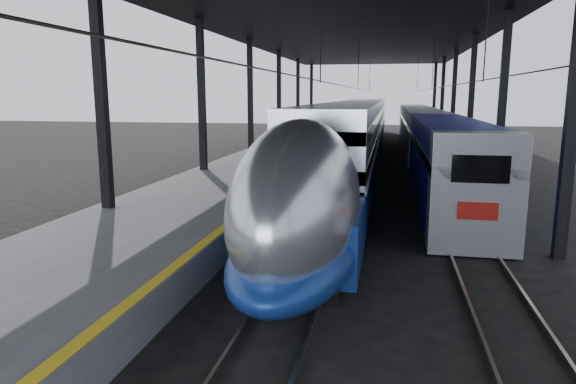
# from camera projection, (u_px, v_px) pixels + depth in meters

# --- Properties ---
(ground) EXTENTS (160.00, 160.00, 0.00)m
(ground) POSITION_uv_depth(u_px,v_px,m) (215.00, 295.00, 13.13)
(ground) COLOR black
(ground) RESTS_ON ground
(platform) EXTENTS (6.00, 80.00, 1.00)m
(platform) POSITION_uv_depth(u_px,v_px,m) (265.00, 167.00, 32.99)
(platform) COLOR #4C4C4F
(platform) RESTS_ON ground
(yellow_strip) EXTENTS (0.30, 80.00, 0.01)m
(yellow_strip) POSITION_uv_depth(u_px,v_px,m) (308.00, 160.00, 32.37)
(yellow_strip) COLOR gold
(yellow_strip) RESTS_ON platform
(rails) EXTENTS (6.52, 80.00, 0.16)m
(rails) POSITION_uv_depth(u_px,v_px,m) (392.00, 177.00, 31.55)
(rails) COLOR slate
(rails) RESTS_ON ground
(canopy) EXTENTS (18.00, 75.00, 9.47)m
(canopy) POSITION_uv_depth(u_px,v_px,m) (353.00, 26.00, 30.37)
(canopy) COLOR black
(canopy) RESTS_ON ground
(tgv_train) EXTENTS (3.22, 65.20, 4.62)m
(tgv_train) POSITION_uv_depth(u_px,v_px,m) (360.00, 133.00, 39.96)
(tgv_train) COLOR silver
(tgv_train) RESTS_ON ground
(second_train) EXTENTS (2.85, 56.05, 3.93)m
(second_train) POSITION_uv_depth(u_px,v_px,m) (423.00, 133.00, 41.99)
(second_train) COLOR navy
(second_train) RESTS_ON ground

